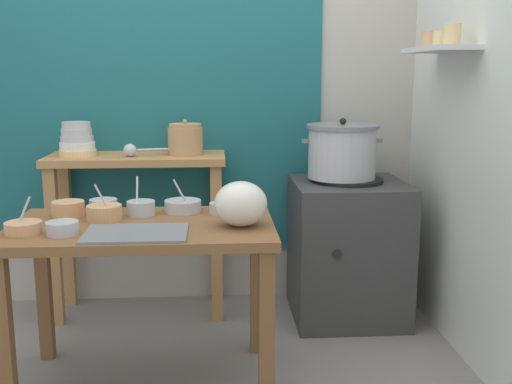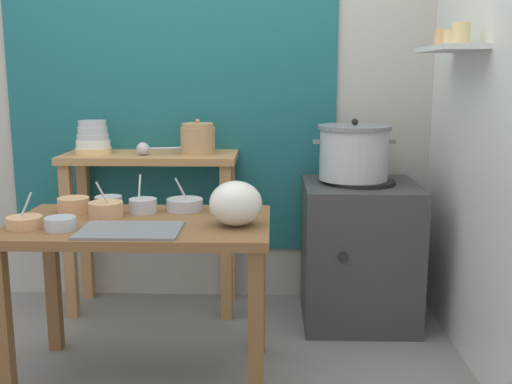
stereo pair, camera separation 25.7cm
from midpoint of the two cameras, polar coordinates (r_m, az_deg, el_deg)
The scene contains 20 objects.
ground_plane at distance 2.87m, azimuth -10.05°, elevation -16.99°, with size 9.00×9.00×0.00m, color gray.
wall_back at distance 3.62m, azimuth -7.60°, elevation 10.35°, with size 4.40×0.12×2.60m.
wall_right at distance 2.93m, azimuth 18.19°, elevation 9.71°, with size 0.30×3.20×2.60m.
prep_table at distance 2.66m, azimuth -13.22°, elevation -5.25°, with size 1.10×0.66×0.72m.
back_shelf_table at distance 3.46m, azimuth -13.03°, elevation -0.28°, with size 0.96×0.40×0.90m.
stove_block at distance 3.41m, azimuth 6.37°, elevation -5.32°, with size 0.60×0.61×0.78m.
steamer_pot at distance 3.31m, azimuth 5.82°, elevation 3.79°, with size 0.44×0.39×0.32m.
clay_pot at distance 3.38m, azimuth -8.76°, elevation 4.84°, with size 0.19×0.19×0.19m.
bowl_stack_enamel at distance 3.46m, azimuth -18.37°, elevation 4.53°, with size 0.20×0.20×0.18m.
ladle at distance 3.36m, azimuth -13.60°, elevation 3.79°, with size 0.28×0.10×0.07m.
serving_tray at distance 2.47m, azimuth -14.05°, elevation -3.77°, with size 0.40×0.28×0.01m, color slate.
plastic_bag at distance 2.51m, azimuth -4.36°, elevation -1.14°, with size 0.22×0.21×0.19m, color silver.
prep_bowl_0 at distance 2.75m, azimuth -5.65°, elevation -1.49°, with size 0.13×0.13×0.05m.
prep_bowl_1 at distance 2.85m, azimuth -19.55°, elevation -1.45°, with size 0.14×0.14×0.07m.
prep_bowl_2 at distance 2.62m, azimuth -23.49°, elevation -3.04°, with size 0.14×0.14×0.14m.
prep_bowl_3 at distance 2.73m, azimuth -16.57°, elevation -1.82°, with size 0.15×0.15×0.16m.
prep_bowl_4 at distance 2.78m, azimuth -13.27°, elevation -1.43°, with size 0.12×0.12×0.17m.
prep_bowl_5 at distance 2.81m, azimuth -9.43°, elevation -1.27°, with size 0.17×0.17×0.16m.
prep_bowl_6 at distance 2.54m, azimuth -20.36°, elevation -3.15°, with size 0.13×0.13×0.05m.
prep_bowl_7 at distance 2.89m, azimuth -16.49°, elevation -1.19°, with size 0.13×0.13×0.06m.
Camera 1 is at (0.18, -2.52, 1.34)m, focal length 43.03 mm.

